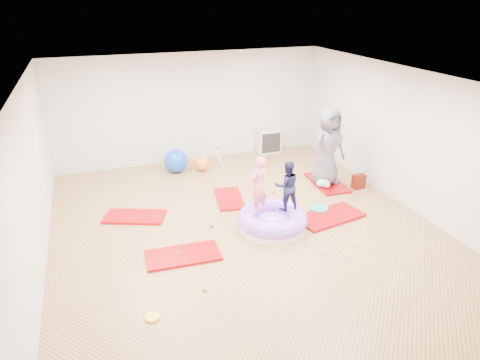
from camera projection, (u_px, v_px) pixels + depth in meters
name	position (u px, v px, depth m)	size (l,w,h in m)	color
room	(246.00, 161.00, 7.55)	(7.01, 8.01, 2.81)	tan
gym_mat_front_left	(183.00, 255.00, 7.26)	(1.25, 0.62, 0.05)	#AA0702
gym_mat_mid_left	(135.00, 217.00, 8.52)	(1.18, 0.59, 0.05)	#AA0702
gym_mat_center_back	(229.00, 199.00, 9.27)	(1.08, 0.54, 0.04)	#AA0702
gym_mat_right	(330.00, 216.00, 8.52)	(1.34, 0.67, 0.06)	#AA0702
gym_mat_rear_right	(327.00, 183.00, 10.04)	(1.26, 0.63, 0.05)	#AA0702
inflatable_cushion	(272.00, 221.00, 8.09)	(1.32, 1.32, 0.42)	white
child_pink	(259.00, 183.00, 7.78)	(0.41, 0.27, 1.12)	#F16A83
child_navy	(287.00, 183.00, 7.94)	(0.48, 0.37, 0.98)	#171A3B
adult_caregiver	(328.00, 147.00, 9.62)	(0.86, 0.56, 1.77)	#57555F
infant	(324.00, 183.00, 9.71)	(0.34, 0.34, 0.20)	silver
ball_pit_balls	(259.00, 212.00, 8.70)	(4.03, 3.54, 0.06)	blue
exercise_ball_blue	(176.00, 161.00, 10.61)	(0.59, 0.59, 0.59)	blue
exercise_ball_orange	(202.00, 163.00, 10.74)	(0.39, 0.39, 0.39)	orange
infant_play_gym	(209.00, 154.00, 10.98)	(0.62, 0.59, 0.47)	silver
cube_shelf	(269.00, 141.00, 11.91)	(0.64, 0.32, 0.64)	silver
balance_disc	(319.00, 209.00, 8.78)	(0.37, 0.37, 0.08)	#22B1AB
backpack	(359.00, 181.00, 9.78)	(0.28, 0.17, 0.32)	#9C1F08
yellow_toy	(153.00, 317.00, 5.89)	(0.21, 0.21, 0.03)	#DEA008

